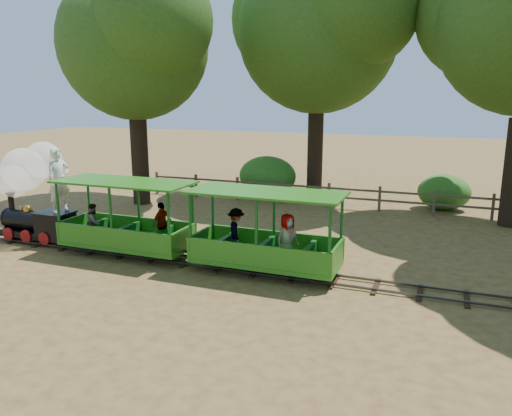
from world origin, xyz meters
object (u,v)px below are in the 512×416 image
(locomotive, at_px, (32,185))
(fence, at_px, (354,195))
(carriage_front, at_px, (127,227))
(carriage_rear, at_px, (263,241))

(locomotive, xyz_separation_m, fence, (8.38, 7.92, -1.21))
(locomotive, bearing_deg, fence, 43.39)
(carriage_front, relative_size, carriage_rear, 1.00)
(fence, bearing_deg, carriage_front, -121.73)
(carriage_front, distance_m, carriage_rear, 4.10)
(locomotive, distance_m, carriage_rear, 7.59)
(carriage_front, xyz_separation_m, carriage_rear, (4.10, 0.01, 0.03))
(carriage_rear, bearing_deg, locomotive, 179.44)
(carriage_front, xyz_separation_m, fence, (4.95, 8.01, -0.23))
(carriage_rear, height_order, fence, carriage_rear)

